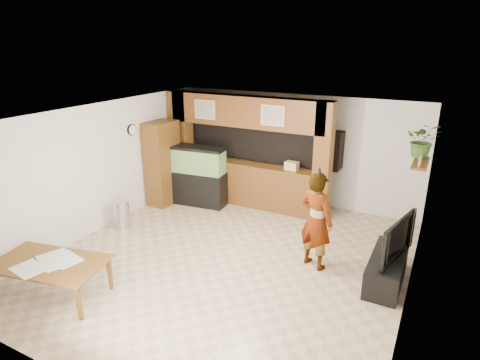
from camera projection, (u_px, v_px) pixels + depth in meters
The scene contains 22 objects.
floor at pixel (228, 259), 7.30m from camera, with size 6.50×6.50×0.00m, color tan.
ceiling at pixel (226, 117), 6.44m from camera, with size 6.50×6.50×0.00m, color white.
wall_back at pixel (294, 149), 9.58m from camera, with size 6.00×6.00×0.00m, color silver.
wall_left at pixel (99, 168), 8.18m from camera, with size 6.50×6.50×0.00m, color silver.
wall_right at pixel (416, 228), 5.55m from camera, with size 6.50×6.50×0.00m, color silver.
partition at pixel (247, 150), 9.48m from camera, with size 4.20×0.99×2.60m.
wall_clock at pixel (132, 130), 8.80m from camera, with size 0.05×0.25×0.25m.
wall_shelf at pixel (421, 163), 7.12m from camera, with size 0.25×0.90×0.04m, color brown.
pantry_cabinet at pixel (163, 163), 9.53m from camera, with size 0.50×0.81×1.99m, color brown.
trash_can at pixel (122, 214), 8.43m from camera, with size 0.32×0.32×0.59m, color #B2B2B7.
aquarium at pixel (199, 177), 9.52m from camera, with size 1.29×0.48×1.43m.
tv_stand at pixel (387, 269), 6.54m from camera, with size 0.52×1.41×0.47m, color black.
television at pixel (391, 237), 6.35m from camera, with size 1.19×0.16×0.69m, color black.
photo_frame at pixel (420, 161), 6.83m from camera, with size 0.03×0.13×0.18m, color tan.
potted_plant at pixel (423, 140), 7.29m from camera, with size 0.58×0.51×0.65m, color #345D25.
person at pixel (316, 221), 6.80m from camera, with size 0.63×0.41×1.73m, color #A17D58.
microphone at pixel (320, 173), 6.35m from camera, with size 0.04×0.04×0.17m, color black.
dining_table at pixel (51, 280), 6.12m from camera, with size 1.69×0.94×0.59m, color brown.
newspaper_a at pixel (29, 269), 5.87m from camera, with size 0.50×0.36×0.01m, color silver.
newspaper_b at pixel (56, 260), 6.12m from camera, with size 0.60×0.44×0.01m, color silver.
newspaper_c at pixel (65, 259), 6.12m from camera, with size 0.50×0.36×0.01m, color silver.
counter_box at pixel (292, 166), 8.86m from camera, with size 0.29×0.19×0.19m, color tan.
Camera 1 is at (3.17, -5.58, 3.76)m, focal length 30.00 mm.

